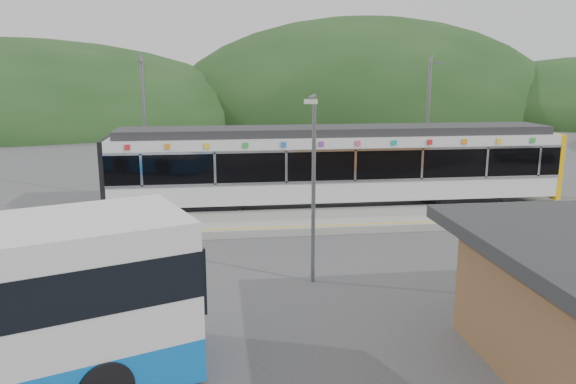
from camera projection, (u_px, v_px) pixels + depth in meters
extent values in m
plane|color=#4C4C4F|center=(323.00, 249.00, 19.96)|extent=(120.00, 120.00, 0.00)
ellipsoid|color=#1E3D19|center=(9.00, 124.00, 66.75)|extent=(60.00, 45.00, 20.00)
ellipsoid|color=#1E3D19|center=(364.00, 118.00, 74.32)|extent=(52.00, 39.00, 26.00)
cube|color=#9E9E99|center=(308.00, 221.00, 23.12)|extent=(26.00, 3.20, 0.30)
cube|color=yellow|center=(314.00, 226.00, 21.83)|extent=(26.00, 0.10, 0.01)
cube|color=black|center=(205.00, 205.00, 25.16)|extent=(3.20, 2.20, 0.56)
cube|color=black|center=(459.00, 198.00, 26.70)|extent=(3.20, 2.20, 0.56)
cube|color=silver|center=(336.00, 186.00, 25.77)|extent=(20.00, 2.90, 0.92)
cube|color=black|center=(336.00, 160.00, 25.52)|extent=(20.00, 2.96, 1.45)
cube|color=silver|center=(344.00, 181.00, 24.21)|extent=(20.00, 0.05, 0.10)
cube|color=silver|center=(344.00, 150.00, 23.93)|extent=(20.00, 0.05, 0.10)
cube|color=silver|center=(337.00, 140.00, 25.32)|extent=(20.00, 2.90, 0.45)
cube|color=#2D2D30|center=(337.00, 131.00, 25.23)|extent=(19.40, 2.50, 0.36)
cube|color=yellow|center=(543.00, 163.00, 26.89)|extent=(0.24, 2.92, 3.00)
cube|color=black|center=(108.00, 173.00, 24.30)|extent=(0.20, 2.92, 3.00)
cube|color=silver|center=(141.00, 170.00, 22.98)|extent=(0.10, 0.05, 1.35)
cube|color=silver|center=(215.00, 169.00, 23.37)|extent=(0.10, 0.05, 1.35)
cube|color=silver|center=(286.00, 167.00, 23.75)|extent=(0.10, 0.05, 1.35)
cube|color=silver|center=(355.00, 166.00, 24.13)|extent=(0.10, 0.05, 1.35)
cube|color=silver|center=(422.00, 164.00, 24.52)|extent=(0.10, 0.05, 1.35)
cube|color=silver|center=(487.00, 163.00, 24.90)|extent=(0.10, 0.05, 1.35)
cube|color=silver|center=(539.00, 161.00, 25.22)|extent=(0.10, 0.05, 1.35)
cube|color=red|center=(127.00, 147.00, 22.72)|extent=(0.22, 0.04, 0.22)
cube|color=orange|center=(168.00, 147.00, 22.93)|extent=(0.22, 0.04, 0.22)
cube|color=yellow|center=(207.00, 146.00, 23.13)|extent=(0.22, 0.04, 0.22)
cube|color=green|center=(246.00, 145.00, 23.34)|extent=(0.22, 0.04, 0.22)
cube|color=blue|center=(284.00, 145.00, 23.54)|extent=(0.22, 0.04, 0.22)
cube|color=purple|center=(321.00, 144.00, 23.75)|extent=(0.22, 0.04, 0.22)
cube|color=#E54C8C|center=(358.00, 143.00, 23.95)|extent=(0.22, 0.04, 0.22)
cube|color=#19A5A5|center=(394.00, 143.00, 24.16)|extent=(0.22, 0.04, 0.22)
cube|color=red|center=(430.00, 142.00, 24.36)|extent=(0.22, 0.04, 0.22)
cube|color=orange|center=(465.00, 142.00, 24.57)|extent=(0.22, 0.04, 0.22)
cube|color=yellow|center=(499.00, 141.00, 24.77)|extent=(0.22, 0.04, 0.22)
cube|color=green|center=(533.00, 140.00, 24.98)|extent=(0.22, 0.04, 0.22)
cylinder|color=slate|center=(145.00, 129.00, 26.65)|extent=(0.18, 0.18, 7.00)
cube|color=slate|center=(139.00, 62.00, 25.22)|extent=(0.08, 1.80, 0.08)
cylinder|color=slate|center=(427.00, 125.00, 28.44)|extent=(0.18, 0.18, 7.00)
cube|color=slate|center=(437.00, 63.00, 27.01)|extent=(0.08, 1.80, 0.08)
cylinder|color=black|center=(93.00, 354.00, 11.53)|extent=(2.03, 3.14, 1.03)
cylinder|color=slate|center=(313.00, 191.00, 16.34)|extent=(0.12, 0.12, 5.58)
cube|color=slate|center=(317.00, 98.00, 15.36)|extent=(0.38, 0.93, 0.12)
cube|color=silver|center=(320.00, 102.00, 14.97)|extent=(0.39, 0.27, 0.12)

